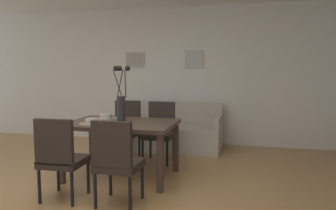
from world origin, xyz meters
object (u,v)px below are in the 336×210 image
(bowl_near_left, at_px, (92,121))
(sofa, at_px, (168,133))
(dining_chair_far_right, at_px, (160,129))
(framed_picture_center, at_px, (194,59))
(dining_chair_far_left, at_px, (116,159))
(bowl_near_right, at_px, (106,116))
(centerpiece_vase, at_px, (121,101))
(framed_picture_left, at_px, (135,60))
(dining_table, at_px, (121,129))
(dining_chair_near_left, at_px, (60,155))
(dining_chair_near_right, at_px, (126,127))

(bowl_near_left, bearing_deg, sofa, 74.86)
(dining_chair_far_right, bearing_deg, framed_picture_center, 77.42)
(dining_chair_far_left, bearing_deg, sofa, 91.95)
(bowl_near_right, bearing_deg, sofa, 70.83)
(centerpiece_vase, bearing_deg, framed_picture_left, 104.96)
(dining_table, height_order, bowl_near_left, bowl_near_left)
(bowl_near_right, distance_m, framed_picture_center, 2.34)
(dining_table, bearing_deg, dining_chair_far_left, -71.52)
(dining_chair_near_left, bearing_deg, dining_chair_far_left, 1.33)
(dining_table, distance_m, bowl_near_left, 0.40)
(centerpiece_vase, bearing_deg, dining_chair_near_right, 108.06)
(dining_chair_near_left, bearing_deg, dining_table, 69.61)
(dining_chair_far_left, distance_m, sofa, 2.64)
(centerpiece_vase, height_order, bowl_near_right, centerpiece_vase)
(dining_chair_far_right, xyz_separation_m, bowl_near_left, (-0.60, -1.08, 0.27))
(dining_table, distance_m, framed_picture_center, 2.48)
(dining_chair_near_right, xyz_separation_m, framed_picture_left, (-0.30, 1.30, 1.10))
(dining_chair_near_left, distance_m, dining_chair_far_right, 1.88)
(dining_chair_far_right, height_order, framed_picture_left, framed_picture_left)
(dining_chair_near_left, xyz_separation_m, framed_picture_left, (-0.25, 3.13, 1.10))
(dining_chair_near_right, height_order, dining_chair_far_right, same)
(dining_table, xyz_separation_m, bowl_near_left, (-0.32, -0.22, 0.13))
(dining_table, relative_size, framed_picture_left, 3.72)
(dining_table, bearing_deg, dining_chair_near_right, 107.98)
(dining_table, bearing_deg, bowl_near_left, -145.55)
(dining_chair_near_left, distance_m, dining_chair_near_right, 1.83)
(dining_table, relative_size, dining_chair_far_left, 1.52)
(dining_chair_near_left, relative_size, framed_picture_left, 2.44)
(bowl_near_left, relative_size, bowl_near_right, 1.00)
(dining_chair_near_left, relative_size, dining_chair_far_left, 1.00)
(dining_chair_far_right, distance_m, framed_picture_left, 1.95)
(dining_chair_near_left, relative_size, dining_chair_far_right, 1.00)
(dining_table, xyz_separation_m, framed_picture_center, (0.59, 2.21, 0.96))
(dining_chair_near_right, bearing_deg, bowl_near_right, -91.65)
(dining_table, distance_m, sofa, 1.78)
(framed_picture_center, bearing_deg, dining_chair_far_left, -95.30)
(bowl_near_left, bearing_deg, framed_picture_left, 96.46)
(dining_chair_near_left, distance_m, framed_picture_center, 3.45)
(framed_picture_center, bearing_deg, framed_picture_left, 180.00)
(dining_chair_near_right, xyz_separation_m, framed_picture_center, (0.89, 1.30, 1.10))
(dining_chair_near_right, bearing_deg, framed_picture_left, 102.75)
(dining_table, height_order, dining_chair_near_right, dining_chair_near_right)
(dining_chair_far_left, xyz_separation_m, sofa, (-0.09, 2.63, -0.23))
(dining_chair_near_left, xyz_separation_m, dining_chair_far_left, (0.64, 0.01, 0.00))
(dining_chair_near_left, relative_size, framed_picture_center, 2.69)
(dining_chair_near_left, bearing_deg, bowl_near_left, 87.91)
(dining_chair_near_right, bearing_deg, bowl_near_left, -91.02)
(centerpiece_vase, bearing_deg, framed_picture_center, 75.08)
(dining_chair_far_left, distance_m, bowl_near_left, 0.96)
(framed_picture_left, bearing_deg, centerpiece_vase, -75.04)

